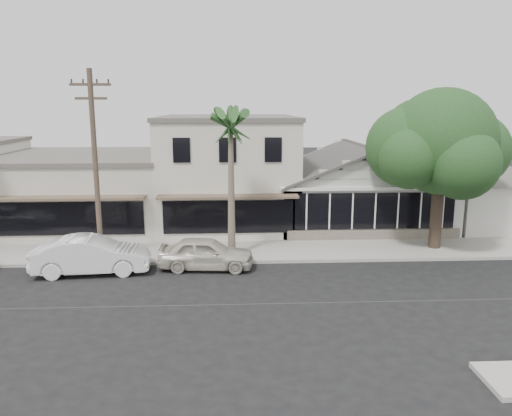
{
  "coord_description": "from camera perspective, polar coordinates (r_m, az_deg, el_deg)",
  "views": [
    {
      "loc": [
        -2.82,
        -17.77,
        7.44
      ],
      "look_at": [
        -1.63,
        6.0,
        2.49
      ],
      "focal_mm": 35.0,
      "sensor_mm": 36.0,
      "label": 1
    }
  ],
  "objects": [
    {
      "name": "ground",
      "position": [
        19.47,
        5.78,
        -10.77
      ],
      "size": [
        140.0,
        140.0,
        0.0
      ],
      "primitive_type": "plane",
      "color": "black",
      "rests_on": "ground"
    },
    {
      "name": "sidewalk_north",
      "position": [
        26.12,
        -14.24,
        -4.99
      ],
      "size": [
        90.0,
        3.5,
        0.15
      ],
      "primitive_type": "cube",
      "color": "#9E9991",
      "rests_on": "ground"
    },
    {
      "name": "corner_shop",
      "position": [
        31.6,
        11.5,
        2.75
      ],
      "size": [
        10.4,
        8.6,
        5.1
      ],
      "color": "silver",
      "rests_on": "ground"
    },
    {
      "name": "side_cottage",
      "position": [
        33.89,
        25.4,
        0.52
      ],
      "size": [
        6.0,
        6.0,
        3.0
      ],
      "primitive_type": "cube",
      "color": "silver",
      "rests_on": "ground"
    },
    {
      "name": "row_building_near",
      "position": [
        31.55,
        -3.18,
        4.11
      ],
      "size": [
        8.0,
        10.0,
        6.5
      ],
      "primitive_type": "cube",
      "color": "silver",
      "rests_on": "ground"
    },
    {
      "name": "row_building_midnear",
      "position": [
        33.02,
        -18.98,
        1.81
      ],
      "size": [
        10.0,
        10.0,
        4.2
      ],
      "primitive_type": "cube",
      "color": "beige",
      "rests_on": "ground"
    },
    {
      "name": "utility_pole",
      "position": [
        23.93,
        -17.88,
        4.83
      ],
      "size": [
        1.8,
        0.24,
        9.0
      ],
      "color": "brown",
      "rests_on": "ground"
    },
    {
      "name": "car_0",
      "position": [
        23.08,
        -5.74,
        -5.17
      ],
      "size": [
        4.48,
        2.09,
        1.49
      ],
      "primitive_type": "imported",
      "rotation": [
        0.0,
        0.0,
        1.49
      ],
      "color": "beige",
      "rests_on": "ground"
    },
    {
      "name": "car_1",
      "position": [
        23.54,
        -18.28,
        -5.13
      ],
      "size": [
        5.23,
        2.21,
        1.68
      ],
      "primitive_type": "imported",
      "rotation": [
        0.0,
        0.0,
        1.66
      ],
      "color": "white",
      "rests_on": "ground"
    },
    {
      "name": "shade_tree",
      "position": [
        26.95,
        20.13,
        6.82
      ],
      "size": [
        7.47,
        6.75,
        8.28
      ],
      "rotation": [
        0.0,
        0.0,
        0.42
      ],
      "color": "#3F3226",
      "rests_on": "ground"
    },
    {
      "name": "palm_east",
      "position": [
        23.45,
        -2.93,
        9.62
      ],
      "size": [
        3.22,
        3.22,
        7.73
      ],
      "color": "#726651",
      "rests_on": "ground"
    }
  ]
}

